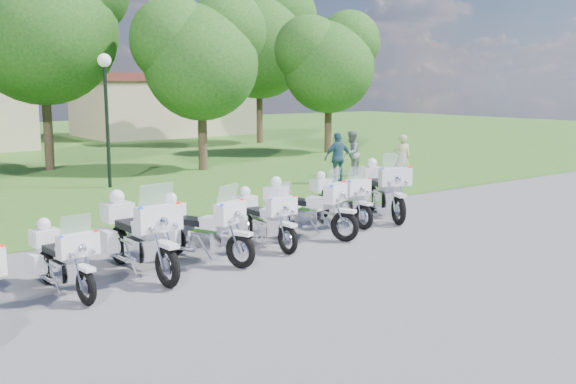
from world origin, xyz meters
TOP-DOWN VIEW (x-y plane):
  - ground at (0.00, 0.00)m, footprint 100.00×100.00m
  - grass_lawn at (0.00, 27.00)m, footprint 100.00×48.00m
  - motorcycle_1 at (-5.32, -0.10)m, footprint 0.82×2.09m
  - motorcycle_2 at (-3.87, 0.18)m, footprint 0.92×2.61m
  - motorcycle_3 at (-2.56, 0.26)m, footprint 1.30×2.21m
  - motorcycle_4 at (-0.90, 0.54)m, footprint 0.71×2.15m
  - motorcycle_5 at (0.32, 0.67)m, footprint 1.39×2.23m
  - motorcycle_6 at (1.88, 1.31)m, footprint 0.73×2.20m
  - motorcycle_7 at (3.33, 1.26)m, footprint 1.49×2.45m
  - lamp_post at (-0.64, 10.02)m, footprint 0.44×0.44m
  - tree_1 at (-0.96, 15.85)m, footprint 6.89×5.88m
  - tree_2 at (4.02, 12.18)m, footprint 5.28×4.51m
  - tree_3 at (12.39, 14.40)m, footprint 5.29×4.52m
  - tree_4 at (12.56, 20.87)m, footprint 6.91×5.89m
  - building_east at (11.00, 30.00)m, footprint 11.44×7.28m
  - bystander_a at (8.35, 5.37)m, footprint 0.72×0.65m
  - bystander_b at (7.69, 7.32)m, footprint 1.03×0.94m
  - bystander_c at (6.12, 6.26)m, footprint 1.10×0.63m

SIDE VIEW (x-z plane):
  - ground at x=0.00m, z-range 0.00..0.00m
  - grass_lawn at x=0.00m, z-range 0.00..0.01m
  - motorcycle_1 at x=-5.32m, z-range -0.11..1.29m
  - motorcycle_4 at x=-0.90m, z-range -0.12..1.33m
  - motorcycle_6 at x=1.88m, z-range -0.12..1.36m
  - motorcycle_3 at x=-2.56m, z-range -0.13..1.44m
  - motorcycle_5 at x=0.32m, z-range -0.13..1.47m
  - motorcycle_7 at x=3.33m, z-range -0.14..1.60m
  - motorcycle_2 at x=-3.87m, z-range -0.14..1.61m
  - bystander_a at x=8.35m, z-range 0.00..1.64m
  - bystander_b at x=7.69m, z-range 0.00..1.70m
  - bystander_c at x=6.12m, z-range 0.00..1.76m
  - building_east at x=11.00m, z-range 0.02..4.12m
  - lamp_post at x=-0.64m, z-range 1.10..5.49m
  - tree_2 at x=4.02m, z-range 1.14..8.18m
  - tree_3 at x=12.39m, z-range 1.14..8.20m
  - tree_1 at x=-0.96m, z-range 1.49..10.67m
  - tree_4 at x=12.56m, z-range 1.49..10.70m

